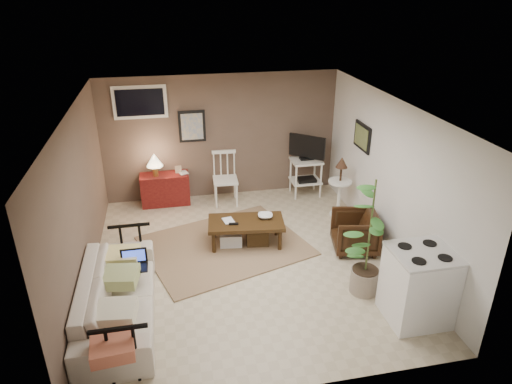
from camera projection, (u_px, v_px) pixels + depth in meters
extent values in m
plane|color=#C1B293|center=(245.00, 260.00, 7.03)|extent=(5.00, 5.00, 0.00)
cube|color=black|center=(192.00, 126.00, 8.53)|extent=(0.50, 0.03, 0.60)
cube|color=black|center=(362.00, 137.00, 7.73)|extent=(0.03, 0.60, 0.45)
cube|color=white|center=(140.00, 102.00, 8.15)|extent=(0.96, 0.03, 0.60)
cube|color=#907754|center=(225.00, 246.00, 7.41)|extent=(2.91, 2.59, 0.02)
cube|color=#39240F|center=(246.00, 223.00, 7.30)|extent=(1.27, 0.76, 0.06)
cylinder|color=#39240F|center=(214.00, 243.00, 7.14)|extent=(0.06, 0.06, 0.38)
cylinder|color=#39240F|center=(280.00, 240.00, 7.22)|extent=(0.06, 0.06, 0.38)
cylinder|color=#39240F|center=(214.00, 228.00, 7.56)|extent=(0.06, 0.06, 0.38)
cylinder|color=#39240F|center=(276.00, 226.00, 7.64)|extent=(0.06, 0.06, 0.38)
cube|color=black|center=(234.00, 224.00, 7.18)|extent=(0.16, 0.07, 0.02)
cube|color=#483519|center=(257.00, 236.00, 7.42)|extent=(0.39, 0.34, 0.26)
cube|color=silver|center=(231.00, 238.00, 7.40)|extent=(0.39, 0.34, 0.22)
imported|color=beige|center=(116.00, 289.00, 5.67)|extent=(0.65, 2.23, 0.87)
cube|color=black|center=(135.00, 268.00, 5.96)|extent=(0.34, 0.24, 0.02)
cube|color=black|center=(134.00, 256.00, 6.02)|extent=(0.34, 0.02, 0.21)
cube|color=blue|center=(134.00, 256.00, 6.01)|extent=(0.29, 0.00, 0.17)
cube|color=maroon|center=(165.00, 189.00, 8.72)|extent=(0.91, 0.40, 0.60)
cylinder|color=#B49945|center=(155.00, 171.00, 8.49)|extent=(0.10, 0.10, 0.20)
cone|color=beige|center=(154.00, 160.00, 8.40)|extent=(0.30, 0.30, 0.24)
cube|color=tan|center=(178.00, 170.00, 8.64)|extent=(0.12, 0.02, 0.15)
cube|color=white|center=(225.00, 180.00, 8.67)|extent=(0.48, 0.48, 0.04)
cylinder|color=white|center=(216.00, 197.00, 8.58)|extent=(0.04, 0.04, 0.46)
cylinder|color=white|center=(237.00, 196.00, 8.63)|extent=(0.04, 0.04, 0.46)
cylinder|color=white|center=(215.00, 188.00, 8.93)|extent=(0.04, 0.04, 0.46)
cylinder|color=white|center=(235.00, 187.00, 8.98)|extent=(0.04, 0.04, 0.46)
cube|color=white|center=(224.00, 152.00, 8.65)|extent=(0.46, 0.07, 0.07)
cube|color=white|center=(306.00, 161.00, 8.94)|extent=(0.58, 0.48, 0.04)
cube|color=white|center=(305.00, 181.00, 9.11)|extent=(0.58, 0.48, 0.03)
cylinder|color=white|center=(296.00, 182.00, 8.86)|extent=(0.04, 0.04, 0.74)
cylinder|color=white|center=(321.00, 180.00, 8.95)|extent=(0.04, 0.04, 0.74)
cylinder|color=white|center=(291.00, 174.00, 9.21)|extent=(0.04, 0.04, 0.74)
cylinder|color=white|center=(314.00, 172.00, 9.31)|extent=(0.04, 0.04, 0.74)
cube|color=black|center=(306.00, 158.00, 8.91)|extent=(0.26, 0.15, 0.03)
cube|color=black|center=(307.00, 147.00, 8.81)|extent=(0.59, 0.52, 0.44)
cube|color=#DF7956|center=(307.00, 147.00, 8.81)|extent=(0.49, 0.42, 0.36)
cube|color=black|center=(306.00, 181.00, 9.06)|extent=(0.37, 0.26, 0.11)
cylinder|color=white|center=(337.00, 214.00, 8.41)|extent=(0.30, 0.30, 0.03)
cylinder|color=white|center=(339.00, 198.00, 8.28)|extent=(0.06, 0.06, 0.63)
cylinder|color=white|center=(340.00, 182.00, 8.14)|extent=(0.42, 0.42, 0.03)
cylinder|color=black|center=(341.00, 173.00, 8.07)|extent=(0.04, 0.04, 0.27)
cone|color=#3C2518|center=(342.00, 162.00, 7.98)|extent=(0.21, 0.21, 0.19)
imported|color=black|center=(355.00, 230.00, 7.19)|extent=(0.75, 0.78, 0.69)
cylinder|color=#A39281|center=(364.00, 281.00, 6.27)|extent=(0.39, 0.39, 0.34)
cylinder|color=#4C602D|center=(371.00, 227.00, 5.92)|extent=(0.03, 0.03, 1.34)
cube|color=white|center=(418.00, 287.00, 5.66)|extent=(0.73, 0.68, 0.94)
cube|color=silver|center=(424.00, 253.00, 5.45)|extent=(0.75, 0.70, 0.03)
cylinder|color=black|center=(419.00, 261.00, 5.26)|extent=(0.17, 0.17, 0.01)
cylinder|color=black|center=(445.00, 258.00, 5.33)|extent=(0.17, 0.17, 0.01)
cylinder|color=black|center=(405.00, 246.00, 5.56)|extent=(0.17, 0.17, 0.01)
cylinder|color=black|center=(430.00, 243.00, 5.62)|extent=(0.17, 0.17, 0.01)
imported|color=#39240F|center=(265.00, 211.00, 7.35)|extent=(0.24, 0.10, 0.24)
imported|color=#39240F|center=(223.00, 216.00, 7.21)|extent=(0.16, 0.04, 0.22)
imported|color=#39240F|center=(179.00, 169.00, 8.58)|extent=(0.16, 0.06, 0.21)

